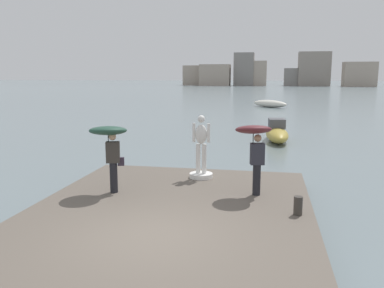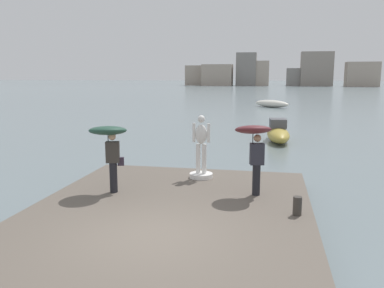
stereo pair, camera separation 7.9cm
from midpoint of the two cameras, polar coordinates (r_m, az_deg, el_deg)
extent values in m
plane|color=slate|center=(47.97, 7.92, 5.27)|extent=(400.00, 400.00, 0.00)
cube|color=#60564C|center=(10.30, -3.57, -10.41)|extent=(7.15, 9.18, 0.40)
cylinder|color=white|center=(13.30, 1.12, -4.47)|extent=(0.76, 0.76, 0.15)
cylinder|color=white|center=(13.19, 0.70, -2.08)|extent=(0.15, 0.15, 0.98)
cylinder|color=white|center=(13.15, 1.56, -2.11)|extent=(0.15, 0.15, 0.98)
ellipsoid|color=white|center=(13.03, 1.14, 1.39)|extent=(0.38, 0.26, 0.64)
sphere|color=white|center=(12.96, 1.15, 3.57)|extent=(0.24, 0.24, 0.24)
cylinder|color=white|center=(13.06, 0.10, 1.63)|extent=(0.10, 0.10, 0.62)
cylinder|color=white|center=(12.98, 2.19, 1.57)|extent=(0.10, 0.10, 0.62)
cylinder|color=black|center=(11.81, -11.21, -4.67)|extent=(0.22, 0.22, 0.88)
cube|color=#38332D|center=(11.65, -11.34, -1.14)|extent=(0.43, 0.34, 0.60)
sphere|color=tan|center=(11.57, -11.41, 1.02)|extent=(0.21, 0.21, 0.21)
cylinder|color=#262626|center=(11.65, -11.95, 0.34)|extent=(0.02, 0.02, 0.50)
ellipsoid|color=#234738|center=(11.60, -12.01, 1.87)|extent=(1.32, 1.34, 0.39)
cube|color=#332838|center=(11.70, -10.21, -2.45)|extent=(0.20, 0.15, 0.24)
cylinder|color=black|center=(11.48, 8.94, -5.02)|extent=(0.22, 0.22, 0.88)
cube|color=#2D2D38|center=(11.32, 9.04, -1.39)|extent=(0.42, 0.32, 0.60)
sphere|color=#A87A5B|center=(11.24, 9.10, 0.83)|extent=(0.21, 0.21, 0.21)
cylinder|color=#262626|center=(11.27, 8.45, 0.31)|extent=(0.02, 0.02, 0.57)
ellipsoid|color=#5B2328|center=(11.22, 8.49, 2.04)|extent=(1.21, 1.23, 0.40)
cylinder|color=#38332D|center=(10.15, 14.57, -8.45)|extent=(0.21, 0.21, 0.46)
ellipsoid|color=#B2993D|center=(23.23, 11.84, 1.33)|extent=(1.51, 4.05, 0.80)
cube|color=#4C4C51|center=(23.45, 11.82, 2.90)|extent=(0.98, 1.19, 0.51)
ellipsoid|color=silver|center=(47.36, 10.92, 5.63)|extent=(4.40, 3.88, 0.82)
cube|color=#A89989|center=(140.91, 0.20, 9.69)|extent=(6.43, 6.20, 6.67)
cube|color=#A89989|center=(134.62, 3.27, 9.72)|extent=(9.76, 6.49, 6.90)
cube|color=gray|center=(135.61, 7.37, 10.44)|extent=(6.42, 6.23, 10.62)
cube|color=#A89989|center=(135.32, 8.47, 9.86)|extent=(9.45, 5.30, 8.00)
cube|color=gray|center=(136.86, 14.84, 9.15)|extent=(9.15, 5.20, 5.65)
cube|color=gray|center=(136.22, 16.89, 10.13)|extent=(9.85, 5.07, 10.76)
cube|color=#A89989|center=(134.68, 22.60, 9.10)|extent=(9.42, 5.79, 7.43)
camera|label=1|loc=(0.04, -90.17, -0.03)|focal=37.66mm
camera|label=2|loc=(0.04, 89.83, 0.03)|focal=37.66mm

